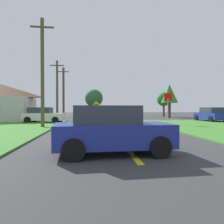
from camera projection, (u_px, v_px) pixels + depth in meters
The scene contains 14 objects.
ground_plane at pixel (105, 125), 21.00m from camera, with size 120.00×120.00×0.00m, color #343434.
lane_stripe_center at pixel (114, 135), 13.04m from camera, with size 0.20×14.00×0.01m, color yellow.
stop_sign at pixel (168, 103), 20.35m from camera, with size 0.70×0.11×2.88m.
car_behind_on_main_road at pixel (111, 130), 7.60m from camera, with size 3.99×2.38×1.62m.
parked_car_near_building at pixel (43, 115), 23.61m from camera, with size 4.34×2.36×1.62m.
car_approaching_junction at pixel (95, 113), 33.08m from camera, with size 4.50×2.57×1.62m.
car_on_crossroad at pixel (211, 115), 25.70m from camera, with size 2.11×4.49×1.62m.
utility_pole_near at pixel (42, 71), 17.57m from camera, with size 1.80×0.28×8.52m.
utility_pole_mid at pixel (57, 89), 29.11m from camera, with size 1.80×0.28×7.64m.
utility_pole_far at pixel (63, 92), 36.70m from camera, with size 1.80×0.35×8.10m.
direction_sign at pixel (96, 108), 28.97m from camera, with size 0.90×0.17×2.45m.
oak_tree_left at pixel (169, 94), 35.25m from camera, with size 2.61×2.61×5.25m.
pine_tree_center at pixel (164, 99), 41.08m from camera, with size 2.54×2.54×4.44m.
oak_tree_right at pixel (94, 98), 40.64m from camera, with size 3.22×3.22×4.93m.
Camera 1 is at (-1.36, -20.95, 1.54)m, focal length 36.24 mm.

